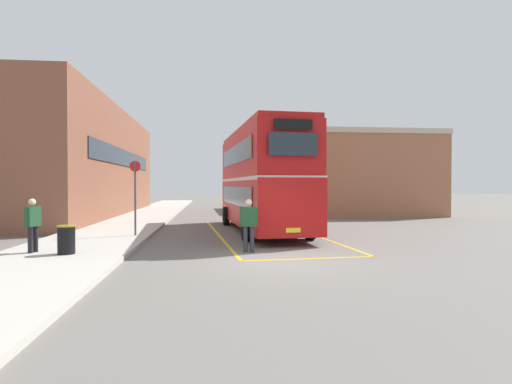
# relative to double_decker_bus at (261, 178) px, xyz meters

# --- Properties ---
(ground_plane) EXTENTS (135.60, 135.60, 0.00)m
(ground_plane) POSITION_rel_double_decker_bus_xyz_m (-0.37, 6.55, -2.51)
(ground_plane) COLOR #66605B
(sidewalk_left) EXTENTS (4.00, 57.60, 0.14)m
(sidewalk_left) POSITION_rel_double_decker_bus_xyz_m (-6.87, 8.95, -2.44)
(sidewalk_left) COLOR #B2ADA3
(sidewalk_left) RESTS_ON ground
(brick_building_left) EXTENTS (6.89, 24.52, 7.47)m
(brick_building_left) POSITION_rel_double_decker_bus_xyz_m (-11.89, 11.38, 1.22)
(brick_building_left) COLOR brown
(brick_building_left) RESTS_ON ground
(depot_building_right) EXTENTS (8.72, 17.58, 5.99)m
(depot_building_right) POSITION_rel_double_decker_bus_xyz_m (9.42, 15.72, 0.48)
(depot_building_right) COLOR #9E6647
(depot_building_right) RESTS_ON ground
(double_decker_bus) EXTENTS (3.47, 11.00, 4.75)m
(double_decker_bus) POSITION_rel_double_decker_bus_xyz_m (0.00, 0.00, 0.00)
(double_decker_bus) COLOR black
(double_decker_bus) RESTS_ON ground
(single_deck_bus) EXTENTS (2.93, 9.59, 3.02)m
(single_deck_bus) POSITION_rel_double_decker_bus_xyz_m (1.87, 15.95, -0.87)
(single_deck_bus) COLOR black
(single_deck_bus) RESTS_ON ground
(pedestrian_boarding) EXTENTS (0.56, 0.36, 1.73)m
(pedestrian_boarding) POSITION_rel_double_decker_bus_xyz_m (-1.15, -6.05, -1.51)
(pedestrian_boarding) COLOR #2D2D38
(pedestrian_boarding) RESTS_ON ground
(pedestrian_waiting_near) EXTENTS (0.37, 0.52, 1.64)m
(pedestrian_waiting_near) POSITION_rel_double_decker_bus_xyz_m (-7.75, -6.27, -1.43)
(pedestrian_waiting_near) COLOR black
(pedestrian_waiting_near) RESTS_ON sidewalk_left
(litter_bin) EXTENTS (0.52, 0.52, 0.85)m
(litter_bin) POSITION_rel_double_decker_bus_xyz_m (-6.65, -6.65, -1.95)
(litter_bin) COLOR black
(litter_bin) RESTS_ON sidewalk_left
(bus_stop_sign) EXTENTS (0.44, 0.09, 3.03)m
(bus_stop_sign) POSITION_rel_double_decker_bus_xyz_m (-5.44, -2.14, -0.57)
(bus_stop_sign) COLOR #4C4C51
(bus_stop_sign) RESTS_ON sidewalk_left
(bay_marking_yellow) EXTENTS (5.25, 13.16, 0.01)m
(bay_marking_yellow) POSITION_rel_double_decker_bus_xyz_m (0.07, -1.98, -2.51)
(bay_marking_yellow) COLOR gold
(bay_marking_yellow) RESTS_ON ground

